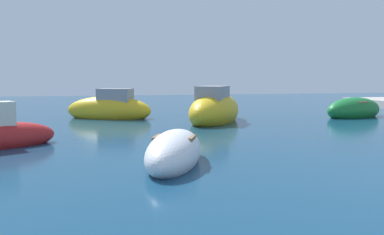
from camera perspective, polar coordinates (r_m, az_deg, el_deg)
The scene contains 4 objects.
moored_boat_1 at distance 18.09m, azimuth 3.35°, elevation 1.07°, with size 4.21×5.13×2.06m.
moored_boat_2 at distance 9.27m, azimuth -2.60°, elevation -5.14°, with size 2.26×3.40×1.06m.
moored_boat_4 at distance 21.98m, azimuth 22.61°, elevation 1.03°, with size 3.97×2.55×1.33m.
moored_boat_5 at distance 20.12m, azimuth -11.97°, elevation 1.24°, with size 4.68×3.18×1.82m.
Camera 1 is at (-7.80, -4.95, 2.08)m, focal length 36.45 mm.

